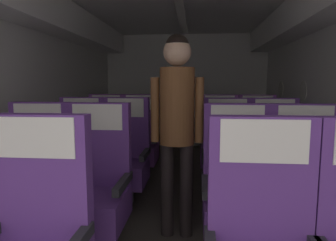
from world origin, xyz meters
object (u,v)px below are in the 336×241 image
object	(u,v)px
seat_d_left_window	(105,142)
seat_d_right_aisle	(257,145)
seat_c_right_aisle	(275,163)
seat_c_right_window	(227,162)
seat_d_left_aisle	(139,143)
flight_attendant	(177,114)
seat_b_left_aisle	(95,189)
seat_d_right_window	(219,144)
seat_b_right_aisle	(306,195)
seat_b_right_window	(237,193)
seat_b_left_window	(35,186)
seat_c_left_window	(80,158)
seat_c_left_aisle	(124,159)

from	to	relation	value
seat_d_left_window	seat_d_right_aisle	size ratio (longest dim) A/B	1.00
seat_c_right_aisle	seat_c_right_window	bearing A→B (deg)	179.17
seat_c_right_aisle	seat_c_right_window	world-z (taller)	same
seat_d_left_window	seat_c_right_window	bearing A→B (deg)	-29.72
seat_d_left_aisle	flight_attendant	size ratio (longest dim) A/B	0.68
seat_b_left_aisle	seat_d_right_window	size ratio (longest dim) A/B	1.00
seat_b_right_aisle	seat_d_right_window	distance (m)	1.85
seat_b_right_window	seat_c_right_aisle	size ratio (longest dim) A/B	1.00
seat_c_right_window	seat_d_right_aisle	distance (m)	1.03
seat_c_right_window	seat_d_right_window	bearing A→B (deg)	90.86
seat_c_right_window	seat_c_right_aisle	bearing A→B (deg)	-0.83
seat_b_left_window	seat_b_right_aisle	distance (m)	2.06
seat_b_right_aisle	seat_b_right_window	distance (m)	0.49
seat_c_right_aisle	flight_attendant	size ratio (longest dim) A/B	0.68
seat_c_left_window	seat_c_right_aisle	bearing A→B (deg)	-0.19
seat_d_right_aisle	seat_d_left_window	bearing A→B (deg)	-179.59
seat_b_right_window	seat_c_left_window	world-z (taller)	same
seat_c_right_aisle	seat_d_right_aisle	xyz separation A→B (m)	(0.01, 0.92, 0.00)
seat_d_left_aisle	seat_c_left_aisle	bearing A→B (deg)	-89.49
seat_b_left_aisle	flight_attendant	size ratio (longest dim) A/B	0.68
seat_d_left_aisle	seat_b_left_window	bearing A→B (deg)	-105.63
flight_attendant	seat_c_left_aisle	bearing A→B (deg)	130.20
seat_d_left_window	seat_c_left_window	bearing A→B (deg)	-90.02
seat_b_left_aisle	seat_d_left_aisle	distance (m)	1.79
seat_b_left_window	seat_d_right_aisle	distance (m)	2.74
seat_d_right_window	flight_attendant	world-z (taller)	flight_attendant
seat_b_right_aisle	flight_attendant	xyz separation A→B (m)	(-0.95, 0.24, 0.56)
seat_b_right_window	seat_b_right_aisle	bearing A→B (deg)	0.78
seat_d_right_window	seat_d_right_aisle	bearing A→B (deg)	1.70
seat_d_right_aisle	seat_b_right_aisle	bearing A→B (deg)	-90.28
seat_c_right_window	seat_d_right_window	world-z (taller)	same
seat_d_left_window	seat_d_right_window	bearing A→B (deg)	-0.01
seat_b_left_aisle	seat_c_left_aisle	world-z (taller)	same
flight_attendant	seat_b_left_window	bearing A→B (deg)	-170.31
seat_b_left_aisle	seat_d_left_window	size ratio (longest dim) A/B	1.00
seat_c_right_window	flight_attendant	bearing A→B (deg)	-126.81
seat_b_right_window	seat_c_right_aisle	xyz separation A→B (m)	(0.49, 0.88, 0.00)
seat_b_left_window	seat_d_right_window	distance (m)	2.37
seat_b_left_aisle	seat_d_left_window	bearing A→B (deg)	105.10
seat_b_right_window	seat_c_right_aisle	distance (m)	1.01
seat_c_right_aisle	seat_d_left_window	size ratio (longest dim) A/B	1.00
seat_c_left_window	seat_c_right_window	xyz separation A→B (m)	(1.57, 0.00, 0.00)
seat_b_left_aisle	seat_c_right_aisle	distance (m)	1.80
seat_c_left_window	seat_d_left_aisle	world-z (taller)	same
seat_b_left_window	seat_c_left_aisle	world-z (taller)	same
seat_c_right_aisle	seat_d_left_aisle	distance (m)	1.80
seat_c_right_aisle	seat_c_right_window	xyz separation A→B (m)	(-0.48, 0.01, 0.00)
seat_c_left_window	flight_attendant	world-z (taller)	flight_attendant
seat_b_right_aisle	seat_b_left_window	bearing A→B (deg)	179.93
seat_b_left_window	seat_c_left_aisle	size ratio (longest dim) A/B	1.00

